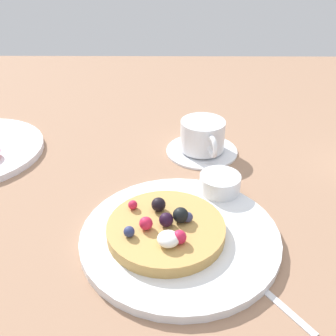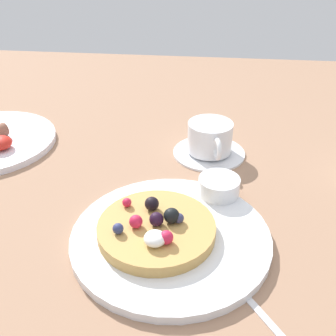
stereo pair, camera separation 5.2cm
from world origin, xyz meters
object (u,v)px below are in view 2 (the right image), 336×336
pancake_plate (171,237)px  coffee_cup (210,137)px  syrup_ramekin (219,186)px  coffee_saucer (209,152)px

pancake_plate → coffee_cup: 23.23cm
syrup_ramekin → coffee_saucer: 13.71cm
coffee_saucer → coffee_cup: bearing=-74.8°
syrup_ramekin → coffee_cup: (-1.62, 13.28, 0.89)cm
coffee_saucer → coffee_cup: (0.04, -0.15, 3.02)cm
coffee_cup → syrup_ramekin: bearing=-83.1°
pancake_plate → coffee_saucer: bearing=79.6°
syrup_ramekin → coffee_cup: bearing=96.9°
syrup_ramekin → coffee_cup: 13.41cm
syrup_ramekin → pancake_plate: bearing=-122.0°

